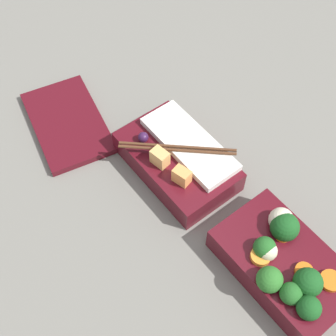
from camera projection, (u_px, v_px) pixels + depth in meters
ground_plane at (223, 225)px, 0.74m from camera, size 3.00×3.00×0.00m
bento_tray_vegetable at (284, 263)px, 0.68m from camera, size 0.20×0.13×0.08m
bento_tray_rice at (178, 159)px, 0.78m from camera, size 0.20×0.15×0.07m
bento_lid at (68, 122)px, 0.86m from camera, size 0.22×0.16×0.01m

